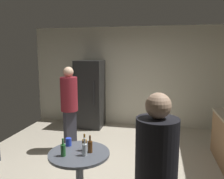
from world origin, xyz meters
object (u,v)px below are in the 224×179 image
Objects in this scene: beer_bottle_green at (63,150)px; person_in_maroon_shirt at (69,103)px; beer_bottle_clear at (85,149)px; person_in_black_shirt at (156,179)px; foreground_table at (79,160)px; beer_bottle_amber at (85,145)px; refrigerator at (90,94)px; beer_bottle_brown at (90,146)px; plastic_cup_blue at (69,142)px.

person_in_maroon_shirt is at bearing 109.79° from beer_bottle_green.
person_in_maroon_shirt reaches higher than beer_bottle_green.
person_in_black_shirt is (0.89, -0.85, 0.19)m from beer_bottle_clear.
foreground_table is 1.41m from person_in_black_shirt.
beer_bottle_amber is at bearing 52.16° from foreground_table.
beer_bottle_amber is at bearing -73.91° from refrigerator.
beer_bottle_brown is (0.98, -3.14, -0.08)m from refrigerator.
beer_bottle_amber is 0.29m from plastic_cup_blue.
foreground_table is 3.48× the size of beer_bottle_green.
foreground_table is at bearing -18.63° from person_in_maroon_shirt.
beer_bottle_amber and beer_bottle_clear have the same top height.
beer_bottle_amber and beer_bottle_brown have the same top height.
refrigerator is 3.38m from beer_bottle_green.
foreground_table is 0.24m from beer_bottle_brown.
person_in_black_shirt is at bearing -34.07° from beer_bottle_green.
person_in_maroon_shirt is (-0.82, 1.49, 0.20)m from beer_bottle_amber.
beer_bottle_brown is at bearing -22.87° from beer_bottle_amber.
beer_bottle_amber is at bearing 157.13° from beer_bottle_brown.
beer_bottle_green is 1.82m from person_in_maroon_shirt.
beer_bottle_brown is at bearing 29.83° from beer_bottle_green.
person_in_maroon_shirt is (-0.91, 1.53, 0.20)m from beer_bottle_brown.
beer_bottle_brown is at bearing -14.11° from person_in_maroon_shirt.
foreground_table is 0.23m from beer_bottle_clear.
foreground_table is (0.84, -3.17, -0.27)m from refrigerator.
beer_bottle_amber is at bearing -16.02° from person_in_maroon_shirt.
plastic_cup_blue is at bearing 32.87° from person_in_black_shirt.
beer_bottle_brown is 0.39m from plastic_cup_blue.
foreground_table is at bearing 41.72° from beer_bottle_green.
beer_bottle_green is at bearing -165.17° from beer_bottle_clear.
foreground_table is 0.46× the size of person_in_black_shirt.
beer_bottle_clear is 1.25m from person_in_black_shirt.
beer_bottle_clear reaches higher than plastic_cup_blue.
refrigerator is 16.36× the size of plastic_cup_blue.
foreground_table is at bearing 32.22° from person_in_black_shirt.
person_in_black_shirt is 0.99× the size of person_in_maroon_shirt.
beer_bottle_green is at bearing -150.17° from beer_bottle_brown.
beer_bottle_green and beer_bottle_clear have the same top height.
beer_bottle_amber is 1.38m from person_in_black_shirt.
foreground_table is 3.48× the size of beer_bottle_brown.
person_in_maroon_shirt reaches higher than beer_bottle_amber.
beer_bottle_amber is 0.30m from beer_bottle_green.
refrigerator reaches higher than foreground_table.
refrigerator is 3.29m from foreground_table.
beer_bottle_brown is 0.11m from beer_bottle_clear.
beer_bottle_clear is (0.05, -0.14, 0.00)m from beer_bottle_amber.
person_in_black_shirt is 3.05m from person_in_maroon_shirt.
beer_bottle_amber is at bearing 28.63° from person_in_black_shirt.
foreground_table is at bearing -75.12° from refrigerator.
person_in_maroon_shirt is at bearing 120.79° from beer_bottle_brown.
beer_bottle_green reaches higher than foreground_table.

